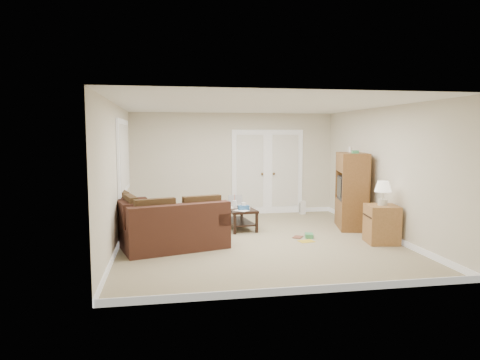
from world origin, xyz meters
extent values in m
plane|color=tan|center=(0.00, 0.00, 0.00)|extent=(5.50, 5.50, 0.00)
cube|color=white|center=(0.00, 0.00, 2.50)|extent=(5.00, 5.50, 0.02)
cube|color=beige|center=(-2.50, 0.00, 1.25)|extent=(0.02, 5.50, 2.50)
cube|color=beige|center=(2.50, 0.00, 1.25)|extent=(0.02, 5.50, 2.50)
cube|color=beige|center=(0.00, 2.75, 1.25)|extent=(5.00, 0.02, 2.50)
cube|color=beige|center=(0.00, -2.75, 1.25)|extent=(5.00, 0.02, 2.50)
cube|color=white|center=(0.40, 2.72, 1.02)|extent=(0.90, 0.04, 2.13)
cube|color=white|center=(1.30, 2.72, 1.02)|extent=(0.90, 0.04, 2.13)
cube|color=white|center=(0.40, 2.69, 1.07)|extent=(0.68, 0.02, 1.80)
cube|color=white|center=(1.30, 2.69, 1.07)|extent=(0.68, 0.02, 1.80)
cube|color=white|center=(-2.47, 1.00, 1.55)|extent=(0.04, 1.92, 1.42)
cube|color=white|center=(-2.44, 1.00, 1.55)|extent=(0.02, 1.74, 1.24)
cube|color=#45251A|center=(-2.24, 0.66, 0.20)|extent=(1.44, 2.38, 0.41)
cube|color=#45251A|center=(-2.54, 0.58, 0.61)|extent=(0.83, 2.20, 0.42)
cube|color=#45251A|center=(-2.51, 1.62, 0.51)|extent=(0.90, 0.46, 0.21)
cube|color=#48331C|center=(-2.16, 0.69, 0.46)|extent=(1.14, 2.21, 0.12)
cube|color=#45251A|center=(-1.51, -0.29, 0.20)|extent=(1.91, 1.31, 0.41)
cube|color=#45251A|center=(-1.43, -0.60, 0.61)|extent=(1.74, 0.70, 0.42)
cube|color=#45251A|center=(-0.79, -0.08, 0.51)|extent=(0.46, 0.90, 0.21)
cube|color=#48331C|center=(-1.53, -0.21, 0.46)|extent=(1.74, 1.01, 0.12)
cube|color=black|center=(-0.79, -0.08, 0.63)|extent=(0.51, 0.83, 0.03)
cube|color=red|center=(-0.85, 0.12, 0.65)|extent=(0.33, 0.20, 0.02)
cube|color=black|center=(-0.16, 1.11, 0.42)|extent=(0.68, 1.15, 0.05)
cube|color=black|center=(-0.16, 1.11, 0.15)|extent=(0.59, 1.06, 0.03)
cylinder|color=white|center=(-0.26, 1.04, 0.52)|extent=(0.09, 0.09, 0.16)
cylinder|color=red|center=(-0.26, 1.04, 0.67)|extent=(0.01, 0.01, 0.14)
cube|color=#2D5D94|center=(-0.11, 0.81, 0.49)|extent=(0.23, 0.15, 0.09)
cube|color=white|center=(-0.15, 1.01, 0.45)|extent=(0.43, 0.63, 0.00)
cube|color=brown|center=(2.20, 0.75, 0.30)|extent=(0.77, 1.10, 0.60)
cube|color=brown|center=(2.20, 0.75, 1.39)|extent=(0.77, 1.10, 0.40)
cube|color=black|center=(2.18, 0.75, 0.85)|extent=(0.61, 0.70, 0.50)
cube|color=black|center=(1.94, 0.81, 0.87)|extent=(0.14, 0.50, 0.40)
cube|color=#429257|center=(2.14, 0.50, 1.62)|extent=(0.16, 0.20, 0.06)
cylinder|color=white|center=(2.27, 1.03, 1.65)|extent=(0.07, 0.07, 0.12)
cube|color=#9F6C3A|center=(2.20, -0.56, 0.35)|extent=(0.61, 0.61, 0.70)
cylinder|color=beige|center=(2.20, -0.56, 0.75)|extent=(0.17, 0.17, 0.11)
cylinder|color=beige|center=(2.20, -0.56, 0.88)|extent=(0.03, 0.03, 0.15)
cone|color=beige|center=(2.20, -0.56, 1.04)|extent=(0.30, 0.30, 0.19)
cube|color=white|center=(1.69, 2.45, 0.16)|extent=(0.14, 0.12, 0.33)
cube|color=gold|center=(0.89, -0.22, 0.00)|extent=(0.31, 0.26, 0.01)
cube|color=#429257|center=(1.04, 0.05, 0.04)|extent=(0.20, 0.23, 0.08)
imported|color=brown|center=(0.76, 0.14, 0.01)|extent=(0.26, 0.27, 0.02)
camera|label=1|loc=(-1.65, -7.65, 1.96)|focal=32.00mm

